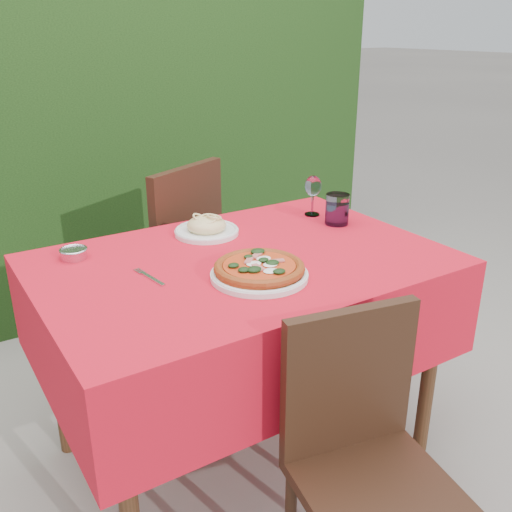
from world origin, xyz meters
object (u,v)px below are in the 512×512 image
chair_near (363,448)px  steel_ramekin (74,254)px  chair_far (171,254)px  water_glass (337,211)px  fork (152,279)px  pasta_plate (207,228)px  pizza_plate (259,270)px  wine_glass (313,188)px

chair_near → steel_ramekin: chair_near is taller
chair_far → water_glass: 0.76m
chair_far → steel_ramekin: 0.68m
fork → pasta_plate: bearing=31.2°
pizza_plate → pasta_plate: 0.42m
wine_glass → steel_ramekin: (-0.90, 0.05, -0.09)m
chair_near → chair_far: size_ratio=0.87×
water_glass → fork: size_ratio=0.68×
water_glass → chair_far: bearing=126.1°
pasta_plate → pizza_plate: bearing=-96.4°
chair_far → fork: size_ratio=5.52×
chair_near → water_glass: size_ratio=7.07×
chair_far → water_glass: bearing=101.1°
wine_glass → water_glass: bearing=-85.5°
wine_glass → fork: wine_glass is taller
fork → water_glass: bearing=-1.0°
pasta_plate → water_glass: (0.46, -0.16, 0.03)m
chair_far → chair_near: bearing=61.8°
chair_near → fork: (-0.28, 0.61, 0.29)m
water_glass → fork: (-0.77, -0.10, -0.05)m
chair_far → steel_ramekin: bearing=13.4°
chair_far → wine_glass: size_ratio=5.88×
water_glass → pasta_plate: bearing=160.8°
pasta_plate → steel_ramekin: 0.46m
pizza_plate → wine_glass: wine_glass is taller
pizza_plate → water_glass: 0.57m
fork → steel_ramekin: steel_ramekin is taller
water_glass → fork: 0.78m
pizza_plate → steel_ramekin: 0.60m
chair_near → pizza_plate: bearing=102.5°
pizza_plate → water_glass: water_glass is taller
chair_near → chair_far: (0.07, 1.29, 0.07)m
water_glass → wine_glass: wine_glass is taller
pizza_plate → fork: 0.31m
pasta_plate → chair_far: bearing=84.7°
chair_far → wine_glass: bearing=107.8°
fork → steel_ramekin: size_ratio=2.08×
wine_glass → fork: 0.80m
steel_ramekin → pasta_plate: bearing=-2.7°
chair_near → pasta_plate: size_ratio=3.56×
chair_far → fork: 0.79m
chair_far → pasta_plate: bearing=59.8°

